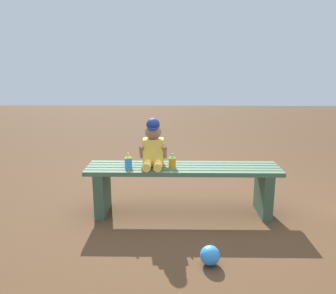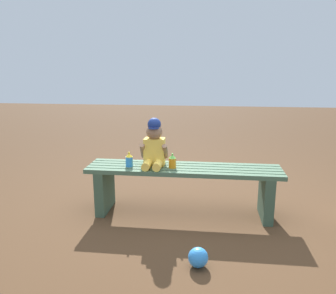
# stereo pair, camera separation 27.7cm
# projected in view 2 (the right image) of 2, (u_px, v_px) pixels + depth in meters

# --- Properties ---
(ground_plane) EXTENTS (16.00, 16.00, 0.00)m
(ground_plane) POSITION_uv_depth(u_px,v_px,m) (183.00, 213.00, 2.95)
(ground_plane) COLOR #4C331E
(park_bench) EXTENTS (1.62, 0.35, 0.42)m
(park_bench) POSITION_uv_depth(u_px,v_px,m) (183.00, 182.00, 2.88)
(park_bench) COLOR #47664C
(park_bench) RESTS_ON ground_plane
(child_figure) EXTENTS (0.23, 0.27, 0.40)m
(child_figure) POSITION_uv_depth(u_px,v_px,m) (154.00, 145.00, 2.86)
(child_figure) COLOR #F2C64C
(child_figure) RESTS_ON park_bench
(sippy_cup_left) EXTENTS (0.06, 0.06, 0.12)m
(sippy_cup_left) POSITION_uv_depth(u_px,v_px,m) (129.00, 160.00, 2.85)
(sippy_cup_left) COLOR #338CE5
(sippy_cup_left) RESTS_ON park_bench
(sippy_cup_right) EXTENTS (0.06, 0.06, 0.12)m
(sippy_cup_right) POSITION_uv_depth(u_px,v_px,m) (172.00, 161.00, 2.81)
(sippy_cup_right) COLOR orange
(sippy_cup_right) RESTS_ON park_bench
(toy_ball) EXTENTS (0.13, 0.13, 0.13)m
(toy_ball) POSITION_uv_depth(u_px,v_px,m) (198.00, 257.00, 2.15)
(toy_ball) COLOR #338CE5
(toy_ball) RESTS_ON ground_plane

